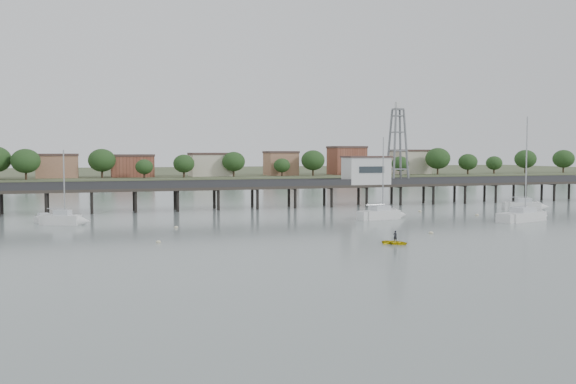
% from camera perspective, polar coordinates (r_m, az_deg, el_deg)
% --- Properties ---
extents(ground_plane, '(500.00, 500.00, 0.00)m').
position_cam_1_polar(ground_plane, '(57.02, 8.70, -6.62)').
color(ground_plane, slate).
rests_on(ground_plane, ground).
extents(pier, '(150.00, 5.00, 5.50)m').
position_cam_1_polar(pier, '(113.32, -4.67, 0.40)').
color(pier, '#2D2823').
rests_on(pier, ground).
extents(pier_building, '(8.40, 5.40, 5.30)m').
position_cam_1_polar(pier_building, '(121.12, 6.95, 1.95)').
color(pier_building, silver).
rests_on(pier_building, ground).
extents(lattice_tower, '(3.20, 3.20, 15.50)m').
position_cam_1_polar(lattice_tower, '(123.88, 9.71, 4.01)').
color(lattice_tower, slate).
rests_on(lattice_tower, ground).
extents(sailboat_c, '(8.09, 3.77, 12.93)m').
position_cam_1_polar(sailboat_c, '(97.91, 8.79, -1.98)').
color(sailboat_c, white).
rests_on(sailboat_c, ground).
extents(sailboat_b, '(6.65, 4.27, 10.81)m').
position_cam_1_polar(sailboat_b, '(93.99, -18.92, -2.35)').
color(sailboat_b, white).
rests_on(sailboat_b, ground).
extents(sailboat_d, '(10.27, 5.82, 16.14)m').
position_cam_1_polar(sailboat_d, '(100.96, 20.73, -2.01)').
color(sailboat_d, white).
rests_on(sailboat_d, ground).
extents(sailboat_e, '(7.62, 4.13, 12.17)m').
position_cam_1_polar(sailboat_e, '(119.38, 20.67, -1.17)').
color(sailboat_e, white).
rests_on(sailboat_e, ground).
extents(white_tender, '(4.22, 2.85, 1.52)m').
position_cam_1_polar(white_tender, '(98.13, -20.48, -2.25)').
color(white_tender, white).
rests_on(white_tender, ground).
extents(yellow_dinghy, '(1.98, 1.79, 2.91)m').
position_cam_1_polar(yellow_dinghy, '(71.25, 9.50, -4.59)').
color(yellow_dinghy, yellow).
rests_on(yellow_dinghy, ground).
extents(dinghy_occupant, '(0.45, 1.24, 0.30)m').
position_cam_1_polar(dinghy_occupant, '(71.25, 9.50, -4.59)').
color(dinghy_occupant, black).
rests_on(dinghy_occupant, ground).
extents(mooring_buoys, '(87.15, 26.64, 0.39)m').
position_cam_1_polar(mooring_buoys, '(88.07, 5.19, -2.94)').
color(mooring_buoys, beige).
rests_on(mooring_buoys, ground).
extents(far_shore, '(500.00, 170.00, 10.40)m').
position_cam_1_polar(far_shore, '(291.23, -12.33, 1.71)').
color(far_shore, '#475133').
rests_on(far_shore, ground).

